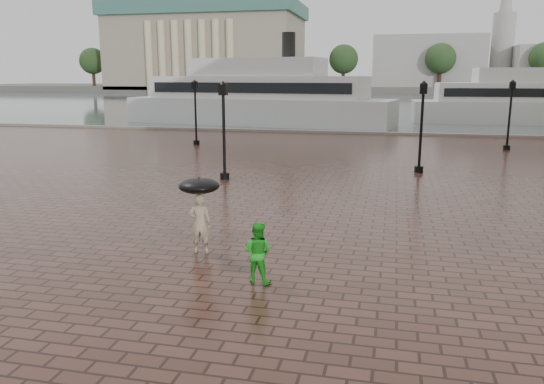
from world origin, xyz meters
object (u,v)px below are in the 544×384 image
(adult_pedestrian, at_px, (200,223))
(ferry_near, at_px, (258,98))
(street_lamps, at_px, (338,119))
(child_pedestrian, at_px, (258,252))
(ferry_far, at_px, (531,101))

(adult_pedestrian, bearing_deg, ferry_near, -86.48)
(street_lamps, relative_size, child_pedestrian, 14.76)
(street_lamps, relative_size, ferry_near, 0.77)
(street_lamps, bearing_deg, adult_pedestrian, -95.83)
(ferry_near, bearing_deg, ferry_far, 23.91)
(adult_pedestrian, bearing_deg, ferry_far, -120.40)
(street_lamps, relative_size, ferry_far, 0.91)
(child_pedestrian, height_order, ferry_far, ferry_far)
(adult_pedestrian, bearing_deg, child_pedestrian, 131.41)
(adult_pedestrian, xyz_separation_m, ferry_near, (-8.51, 39.43, 1.85))
(adult_pedestrian, relative_size, ferry_near, 0.06)
(street_lamps, bearing_deg, child_pedestrian, -89.34)
(ferry_far, bearing_deg, ferry_near, -167.13)
(adult_pedestrian, relative_size, ferry_far, 0.07)
(child_pedestrian, xyz_separation_m, ferry_near, (-10.56, 41.15, 1.95))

